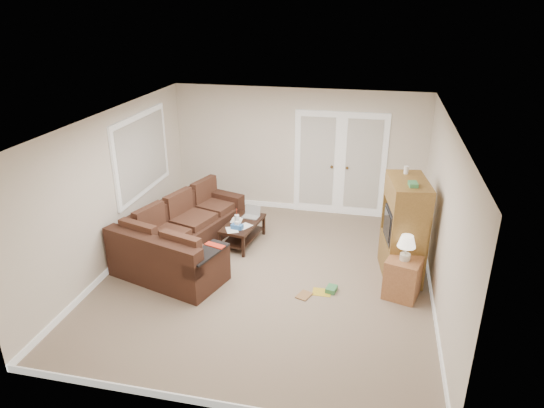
% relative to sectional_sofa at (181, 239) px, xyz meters
% --- Properties ---
extents(floor, '(5.50, 5.50, 0.00)m').
position_rel_sectional_sofa_xyz_m(floor, '(1.56, -0.31, -0.32)').
color(floor, gray).
rests_on(floor, ground).
extents(ceiling, '(5.00, 5.50, 0.02)m').
position_rel_sectional_sofa_xyz_m(ceiling, '(1.56, -0.31, 2.18)').
color(ceiling, white).
rests_on(ceiling, wall_back).
extents(wall_left, '(0.02, 5.50, 2.50)m').
position_rel_sectional_sofa_xyz_m(wall_left, '(-0.94, -0.31, 0.93)').
color(wall_left, silver).
rests_on(wall_left, floor).
extents(wall_right, '(0.02, 5.50, 2.50)m').
position_rel_sectional_sofa_xyz_m(wall_right, '(4.06, -0.31, 0.93)').
color(wall_right, silver).
rests_on(wall_right, floor).
extents(wall_back, '(5.00, 0.02, 2.50)m').
position_rel_sectional_sofa_xyz_m(wall_back, '(1.56, 2.44, 0.93)').
color(wall_back, silver).
rests_on(wall_back, floor).
extents(wall_front, '(5.00, 0.02, 2.50)m').
position_rel_sectional_sofa_xyz_m(wall_front, '(1.56, -3.06, 0.93)').
color(wall_front, silver).
rests_on(wall_front, floor).
extents(baseboards, '(5.00, 5.50, 0.10)m').
position_rel_sectional_sofa_xyz_m(baseboards, '(1.56, -0.31, -0.27)').
color(baseboards, white).
rests_on(baseboards, floor).
extents(french_doors, '(1.80, 0.05, 2.13)m').
position_rel_sectional_sofa_xyz_m(french_doors, '(2.41, 2.40, 0.71)').
color(french_doors, white).
rests_on(french_doors, floor).
extents(window_left, '(0.05, 1.92, 1.42)m').
position_rel_sectional_sofa_xyz_m(window_left, '(-0.91, 0.69, 1.23)').
color(window_left, white).
rests_on(window_left, wall_left).
extents(sectional_sofa, '(1.95, 3.06, 0.82)m').
position_rel_sectional_sofa_xyz_m(sectional_sofa, '(0.00, 0.00, 0.00)').
color(sectional_sofa, '#3B2116').
rests_on(sectional_sofa, floor).
extents(coffee_table, '(0.64, 1.07, 0.68)m').
position_rel_sectional_sofa_xyz_m(coffee_table, '(0.89, 0.71, -0.10)').
color(coffee_table, black).
rests_on(coffee_table, floor).
extents(tv_armoire, '(0.68, 1.06, 1.70)m').
position_rel_sectional_sofa_xyz_m(tv_armoire, '(3.59, 0.21, 0.48)').
color(tv_armoire, brown).
rests_on(tv_armoire, floor).
extents(side_cabinet, '(0.58, 0.58, 0.99)m').
position_rel_sectional_sofa_xyz_m(side_cabinet, '(3.61, -0.43, 0.03)').
color(side_cabinet, '#A1643B').
rests_on(side_cabinet, floor).
extents(space_heater, '(0.13, 0.11, 0.27)m').
position_rel_sectional_sofa_xyz_m(space_heater, '(3.59, 2.14, -0.19)').
color(space_heater, white).
rests_on(space_heater, floor).
extents(floor_magazine, '(0.28, 0.22, 0.01)m').
position_rel_sectional_sofa_xyz_m(floor_magazine, '(2.46, -0.59, -0.32)').
color(floor_magazine, gold).
rests_on(floor_magazine, floor).
extents(floor_greenbox, '(0.18, 0.21, 0.08)m').
position_rel_sectional_sofa_xyz_m(floor_greenbox, '(2.60, -0.53, -0.29)').
color(floor_greenbox, '#397E48').
rests_on(floor_greenbox, floor).
extents(floor_book, '(0.25, 0.29, 0.02)m').
position_rel_sectional_sofa_xyz_m(floor_book, '(2.13, -0.71, -0.31)').
color(floor_book, brown).
rests_on(floor_book, floor).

